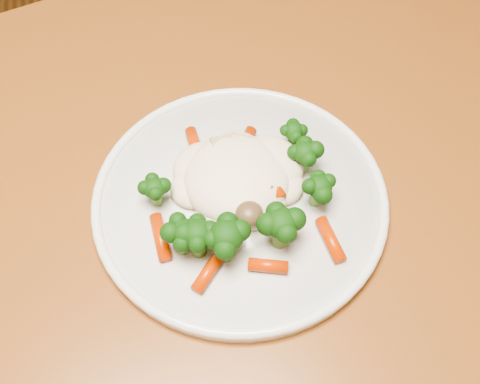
{
  "coord_description": "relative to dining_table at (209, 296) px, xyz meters",
  "views": [
    {
      "loc": [
        -0.19,
        -0.42,
        1.24
      ],
      "look_at": [
        -0.13,
        -0.11,
        0.77
      ],
      "focal_mm": 45.0,
      "sensor_mm": 36.0,
      "label": 1
    }
  ],
  "objects": [
    {
      "name": "dining_table",
      "position": [
        0.0,
        0.0,
        0.0
      ],
      "size": [
        1.45,
        1.16,
        0.75
      ],
      "rotation": [
        0.0,
        0.0,
        0.27
      ],
      "color": "brown",
      "rests_on": "ground"
    },
    {
      "name": "plate",
      "position": [
        0.04,
        0.05,
        0.1
      ],
      "size": [
        0.28,
        0.28,
        0.01
      ],
      "primitive_type": "cylinder",
      "color": "white",
      "rests_on": "dining_table"
    },
    {
      "name": "meal",
      "position": [
        0.04,
        0.04,
        0.12
      ],
      "size": [
        0.19,
        0.18,
        0.05
      ],
      "color": "#FFECCB",
      "rests_on": "plate"
    }
  ]
}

